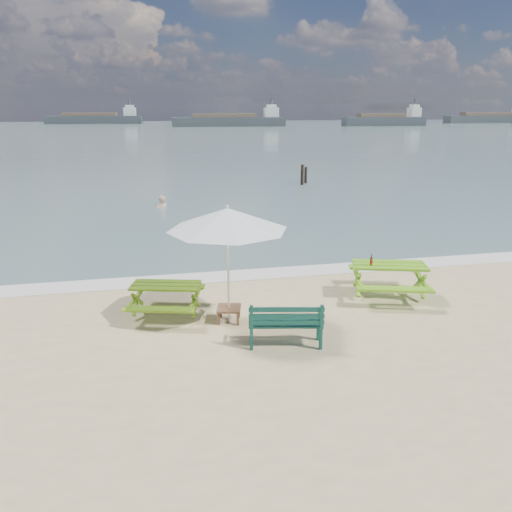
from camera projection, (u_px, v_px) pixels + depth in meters
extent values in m
plane|color=slate|center=(162.00, 133.00, 88.70)|extent=(300.00, 300.00, 0.00)
cube|color=silver|center=(260.00, 274.00, 13.36)|extent=(22.00, 0.90, 0.01)
cube|color=#6EA418|center=(166.00, 285.00, 10.57)|extent=(1.57, 1.02, 0.05)
cube|color=#6EA418|center=(173.00, 286.00, 11.29)|extent=(1.46, 0.61, 0.05)
cube|color=#6EA418|center=(159.00, 309.00, 10.00)|extent=(1.46, 0.61, 0.05)
cube|color=#6EA418|center=(166.00, 301.00, 10.67)|extent=(1.52, 1.13, 0.61)
cube|color=#63A719|center=(390.00, 265.00, 11.59)|extent=(1.82, 1.21, 0.05)
cube|color=#63A719|center=(383.00, 268.00, 12.42)|extent=(1.68, 0.75, 0.05)
cube|color=#63A719|center=(395.00, 289.00, 10.93)|extent=(1.68, 0.75, 0.05)
cube|color=#63A719|center=(388.00, 282.00, 11.71)|extent=(1.76, 1.33, 0.71)
cube|color=#0E3C32|center=(286.00, 323.00, 9.28)|extent=(1.43, 0.68, 0.04)
cube|color=#0E3C32|center=(287.00, 316.00, 9.01)|extent=(1.35, 0.31, 0.35)
cube|color=#0E3C32|center=(285.00, 334.00, 9.34)|extent=(1.34, 0.71, 0.43)
cube|color=brown|center=(229.00, 308.00, 10.34)|extent=(0.58, 0.58, 0.05)
cube|color=brown|center=(229.00, 315.00, 10.38)|extent=(0.51, 0.51, 0.27)
cylinder|color=silver|center=(228.00, 268.00, 10.09)|extent=(0.05, 0.05, 2.33)
cone|color=silver|center=(227.00, 219.00, 9.80)|extent=(2.92, 2.92, 0.44)
cylinder|color=#8D5714|center=(371.00, 262.00, 11.47)|extent=(0.07, 0.07, 0.16)
cylinder|color=#8D5714|center=(372.00, 256.00, 11.42)|extent=(0.03, 0.03, 0.08)
cylinder|color=#A81320|center=(371.00, 262.00, 11.47)|extent=(0.07, 0.07, 0.06)
imported|color=tan|center=(162.00, 215.00, 22.61)|extent=(0.75, 0.63, 1.77)
cylinder|color=black|center=(302.00, 176.00, 28.66)|extent=(0.19, 0.19, 1.37)
cylinder|color=black|center=(306.00, 177.00, 29.34)|extent=(0.17, 0.17, 1.16)
cube|color=#343A3D|center=(384.00, 122.00, 121.01)|extent=(20.37, 4.76, 2.20)
cube|color=silver|center=(414.00, 112.00, 121.66)|extent=(2.54, 3.09, 2.20)
cube|color=#343A3D|center=(488.00, 119.00, 144.93)|extent=(27.31, 4.66, 2.20)
cube|color=#343A3D|center=(229.00, 122.00, 117.82)|extent=(26.88, 5.57, 2.20)
cube|color=silver|center=(271.00, 112.00, 118.67)|extent=(3.37, 3.18, 2.20)
cube|color=#343A3D|center=(94.00, 120.00, 136.96)|extent=(26.02, 6.61, 2.20)
cube|color=silver|center=(130.00, 112.00, 137.35)|extent=(3.38, 3.30, 2.20)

